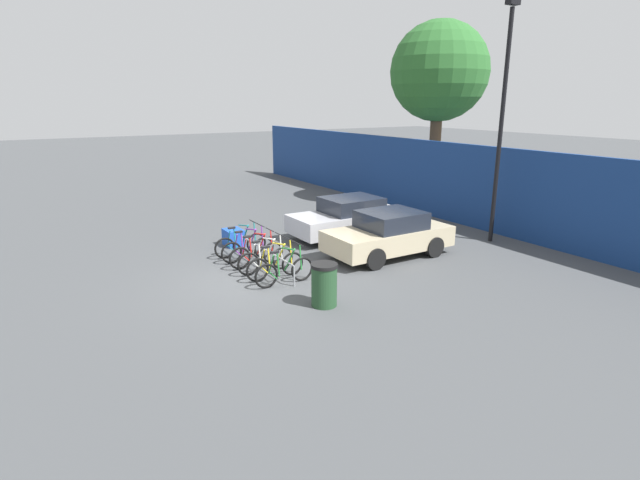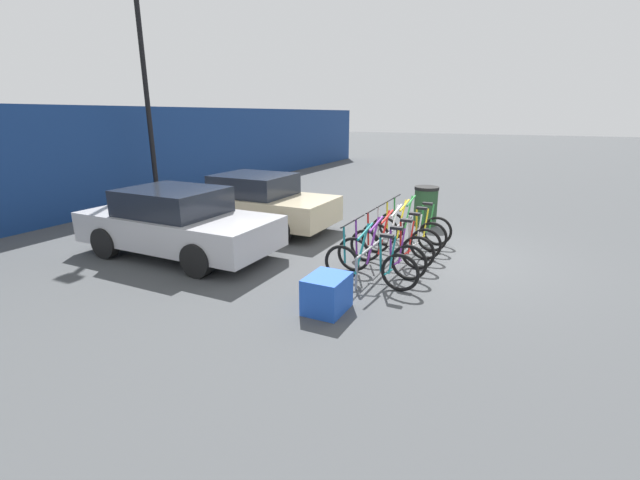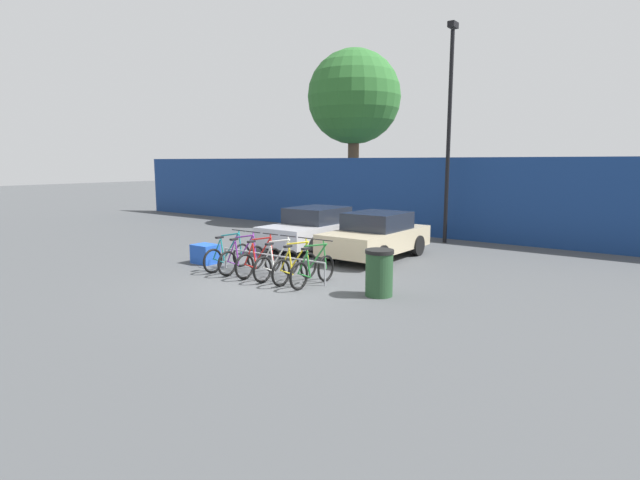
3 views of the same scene
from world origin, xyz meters
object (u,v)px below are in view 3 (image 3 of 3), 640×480
at_px(bicycle_purple, 242,259).
at_px(bicycle_yellow, 295,267).
at_px(car_silver, 316,228).
at_px(car_beige, 376,236).
at_px(cargo_crate, 205,254).
at_px(lamp_post, 449,125).
at_px(bicycle_green, 313,270).
at_px(tree_behind_hoarding, 354,98).
at_px(bicycle_teal, 228,256).
at_px(bicycle_red, 259,261).
at_px(bicycle_white, 277,264).
at_px(bike_rack, 271,258).
at_px(trash_bin, 379,273).

height_order(bicycle_purple, bicycle_yellow, same).
distance_m(car_silver, car_beige, 2.52).
height_order(car_beige, cargo_crate, car_beige).
relative_size(car_silver, lamp_post, 0.55).
xyz_separation_m(car_silver, cargo_crate, (-1.05, -3.93, -0.42)).
bearing_deg(bicycle_purple, lamp_post, 72.08).
bearing_deg(bicycle_green, car_beige, 96.96).
xyz_separation_m(bicycle_green, tree_behind_hoarding, (-5.87, 10.77, 5.45)).
xyz_separation_m(bicycle_teal, tree_behind_hoarding, (-2.94, 10.77, 5.45)).
height_order(car_silver, lamp_post, lamp_post).
height_order(bicycle_red, bicycle_white, same).
relative_size(bicycle_green, car_beige, 0.44).
bearing_deg(bike_rack, bicycle_green, -5.80).
relative_size(trash_bin, cargo_crate, 1.47).
bearing_deg(bike_rack, bicycle_red, -152.30).
height_order(bicycle_white, cargo_crate, bicycle_white).
height_order(bicycle_teal, car_silver, car_silver).
height_order(bicycle_teal, cargo_crate, bicycle_teal).
relative_size(bicycle_white, car_silver, 0.41).
xyz_separation_m(bicycle_white, cargo_crate, (-2.99, 0.24, -0.10)).
height_order(bike_rack, bicycle_yellow, bicycle_yellow).
height_order(bicycle_white, trash_bin, bicycle_white).
xyz_separation_m(bike_rack, bicycle_purple, (-0.91, -0.15, -0.11)).
height_order(bike_rack, car_silver, car_silver).
relative_size(bicycle_white, tree_behind_hoarding, 0.21).
relative_size(bike_rack, bicycle_white, 2.03).
xyz_separation_m(lamp_post, tree_behind_hoarding, (-5.82, 2.80, 1.63)).
xyz_separation_m(bicycle_yellow, cargo_crate, (-3.58, 0.24, -0.10)).
height_order(bicycle_teal, bicycle_green, same).
xyz_separation_m(bike_rack, bicycle_white, (0.33, -0.15, -0.11)).
distance_m(car_beige, trash_bin, 4.41).
distance_m(bicycle_teal, bicycle_white, 1.79).
bearing_deg(bicycle_teal, bicycle_green, -1.77).
distance_m(bike_rack, car_silver, 4.34).
bearing_deg(trash_bin, tree_behind_hoarding, 125.52).
bearing_deg(bicycle_teal, bicycle_yellow, -1.77).
bearing_deg(cargo_crate, bicycle_white, -4.59).
bearing_deg(bike_rack, cargo_crate, 178.04).
xyz_separation_m(bicycle_white, tree_behind_hoarding, (-4.73, 10.77, 5.45)).
xyz_separation_m(bicycle_teal, trash_bin, (4.64, 0.15, 0.14)).
relative_size(bicycle_purple, cargo_crate, 2.44).
bearing_deg(lamp_post, car_silver, -128.52).
relative_size(bicycle_white, bicycle_green, 1.00).
xyz_separation_m(bicycle_purple, car_silver, (-0.70, 4.17, 0.31)).
bearing_deg(bicycle_purple, car_beige, 63.57).
relative_size(bike_rack, bicycle_teal, 2.03).
bearing_deg(bike_rack, bicycle_teal, -174.20).
bearing_deg(bicycle_white, car_beige, 84.83).
height_order(bicycle_yellow, car_silver, car_silver).
relative_size(bike_rack, trash_bin, 3.37).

